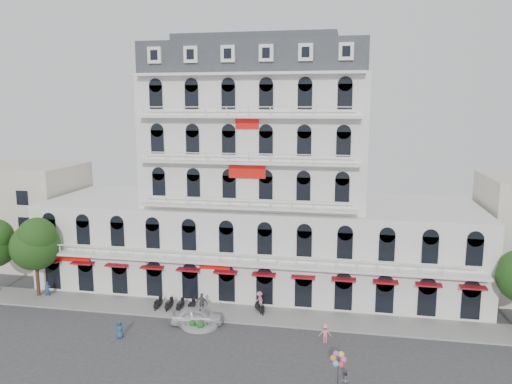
% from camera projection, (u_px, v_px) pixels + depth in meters
% --- Properties ---
extents(ground, '(120.00, 120.00, 0.00)m').
position_uv_depth(ground, '(215.00, 363.00, 37.22)').
color(ground, '#38383A').
rests_on(ground, ground).
extents(sidewalk, '(53.00, 4.00, 0.16)m').
position_uv_depth(sidewalk, '(241.00, 314.00, 45.92)').
color(sidewalk, gray).
rests_on(sidewalk, ground).
extents(main_building, '(45.00, 15.00, 25.80)m').
position_uv_depth(main_building, '(259.00, 192.00, 52.95)').
color(main_building, silver).
rests_on(main_building, ground).
extents(flank_building_west, '(14.00, 10.00, 12.00)m').
position_uv_depth(flank_building_west, '(21.00, 213.00, 61.06)').
color(flank_building_west, beige).
rests_on(flank_building_west, ground).
extents(traffic_island, '(3.20, 3.20, 1.60)m').
position_uv_depth(traffic_island, '(200.00, 323.00, 43.53)').
color(traffic_island, gray).
rests_on(traffic_island, ground).
extents(parked_scooter_row, '(4.40, 1.80, 1.10)m').
position_uv_depth(parked_scooter_row, '(175.00, 310.00, 46.90)').
color(parked_scooter_row, black).
rests_on(parked_scooter_row, ground).
extents(tree_west_inner, '(4.76, 4.76, 8.25)m').
position_uv_depth(tree_west_inner, '(35.00, 242.00, 49.27)').
color(tree_west_inner, '#382314').
rests_on(tree_west_inner, ground).
extents(parked_car, '(4.83, 2.71, 1.55)m').
position_uv_depth(parked_car, '(197.00, 316.00, 43.81)').
color(parked_car, silver).
rests_on(parked_car, ground).
extents(rider_center, '(1.15, 1.48, 2.19)m').
position_uv_depth(rider_center, '(259.00, 302.00, 45.92)').
color(rider_center, black).
rests_on(rider_center, ground).
extents(pedestrian_left, '(0.84, 0.66, 1.50)m').
position_uv_depth(pedestrian_left, '(120.00, 329.00, 41.20)').
color(pedestrian_left, navy).
rests_on(pedestrian_left, ground).
extents(pedestrian_mid, '(1.18, 0.63, 1.92)m').
position_uv_depth(pedestrian_mid, '(202.00, 303.00, 46.17)').
color(pedestrian_mid, '#525459').
rests_on(pedestrian_mid, ground).
extents(pedestrian_right, '(1.11, 0.73, 1.61)m').
position_uv_depth(pedestrian_right, '(325.00, 333.00, 40.35)').
color(pedestrian_right, pink).
rests_on(pedestrian_right, ground).
extents(pedestrian_far, '(0.70, 0.59, 1.62)m').
position_uv_depth(pedestrian_far, '(47.00, 290.00, 49.94)').
color(pedestrian_far, '#2B4A81').
rests_on(pedestrian_far, ground).
extents(balloon_vendor, '(1.37, 1.26, 2.45)m').
position_uv_depth(balloon_vendor, '(341.00, 370.00, 33.77)').
color(balloon_vendor, slate).
rests_on(balloon_vendor, ground).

